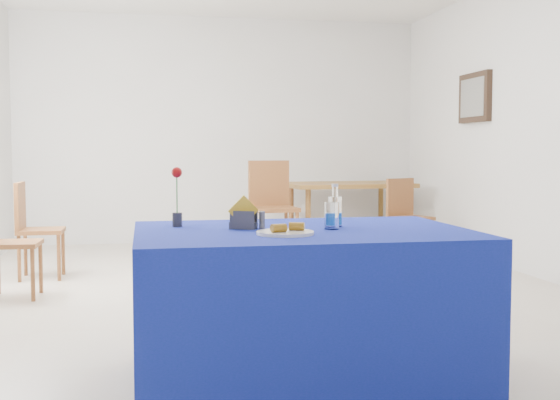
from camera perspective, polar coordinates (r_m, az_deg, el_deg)
The scene contains 18 objects.
floor at distance 5.50m, azimuth -0.71°, elevation -7.94°, with size 7.00×7.00×0.00m, color beige.
room_shell at distance 5.42m, azimuth -0.72°, elevation 10.46°, with size 7.00×7.00×7.00m.
picture_frame at distance 7.73m, azimuth 15.55°, elevation 8.02°, with size 0.06×0.64×0.52m, color black.
picture_art at distance 7.71m, azimuth 15.39°, elevation 8.03°, with size 0.02×0.52×0.40m, color #998C66.
plate at distance 3.19m, azimuth 0.42°, elevation -2.68°, with size 0.26×0.26×0.01m, color white.
drinking_glass at distance 3.41m, azimuth 4.23°, elevation -1.28°, with size 0.07×0.07×0.13m, color white.
salt_shaker at distance 3.45m, azimuth -2.08°, elevation -1.60°, with size 0.03×0.03×0.09m, color slate.
pepper_shaker at distance 3.43m, azimuth -1.47°, elevation -1.62°, with size 0.03×0.03×0.09m, color slate.
blue_table at distance 3.46m, azimuth 1.83°, elevation -8.66°, with size 1.60×1.10×0.76m.
water_bottle at distance 3.53m, azimuth 4.48°, elevation -1.01°, with size 0.07×0.07×0.21m.
napkin_holder at distance 3.41m, azimuth -3.00°, elevation -1.56°, with size 0.15×0.10×0.17m.
rose_vase at distance 3.55m, azimuth -8.37°, elevation 0.23°, with size 0.05×0.05×0.30m.
oak_table at distance 8.54m, azimuth 5.44°, elevation 0.89°, with size 1.54×1.05×0.76m.
chair_bg_left at distance 7.67m, azimuth -0.69°, elevation -0.05°, with size 0.51×0.51×1.03m.
chair_bg_right at distance 7.73m, azimuth 10.19°, elevation -0.91°, with size 0.49×0.49×0.84m.
chair_win_a at distance 5.82m, azimuth -21.55°, elevation -2.67°, with size 0.39×0.39×0.85m.
chair_win_b at distance 6.62m, azimuth -19.52°, elevation -1.78°, with size 0.39×0.39×0.86m.
banana_pieces at distance 3.18m, azimuth 0.66°, elevation -2.22°, with size 0.17×0.11×0.04m.
Camera 1 is at (-0.96, -5.30, 1.14)m, focal length 45.00 mm.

